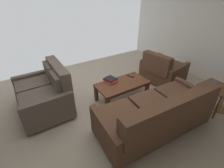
% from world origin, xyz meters
% --- Properties ---
extents(ground_plane, '(5.86, 4.97, 0.01)m').
position_xyz_m(ground_plane, '(0.00, 0.00, -0.00)').
color(ground_plane, tan).
extents(wall_left, '(0.12, 4.97, 2.78)m').
position_xyz_m(wall_left, '(-2.93, 0.00, 1.39)').
color(wall_left, silver).
rests_on(wall_left, ground).
extents(sofa_main, '(2.01, 0.99, 0.86)m').
position_xyz_m(sofa_main, '(-0.41, 0.95, 0.36)').
color(sofa_main, black).
rests_on(sofa_main, ground).
extents(loveseat_near, '(0.92, 1.23, 0.93)m').
position_xyz_m(loveseat_near, '(1.01, -0.64, 0.38)').
color(loveseat_near, black).
rests_on(loveseat_near, ground).
extents(coffee_table, '(1.12, 0.57, 0.41)m').
position_xyz_m(coffee_table, '(-0.46, -0.12, 0.34)').
color(coffee_table, brown).
rests_on(coffee_table, ground).
extents(end_table, '(0.50, 0.50, 0.54)m').
position_xyz_m(end_table, '(-1.79, 1.11, 0.45)').
color(end_table, brown).
rests_on(end_table, ground).
extents(armchair_side, '(0.98, 1.05, 0.82)m').
position_xyz_m(armchair_side, '(-1.80, -0.22, 0.34)').
color(armchair_side, black).
rests_on(armchair_side, ground).
extents(coffee_mug, '(0.10, 0.08, 0.10)m').
position_xyz_m(coffee_mug, '(-1.74, 1.07, 0.59)').
color(coffee_mug, '#334C8C').
rests_on(coffee_mug, end_table).
extents(book_stack, '(0.26, 0.32, 0.07)m').
position_xyz_m(book_stack, '(-0.28, -0.32, 0.45)').
color(book_stack, '#C63833').
rests_on(book_stack, coffee_table).
extents(tv_remote, '(0.09, 0.17, 0.02)m').
position_xyz_m(tv_remote, '(-0.79, -0.26, 0.42)').
color(tv_remote, black).
rests_on(tv_remote, coffee_table).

